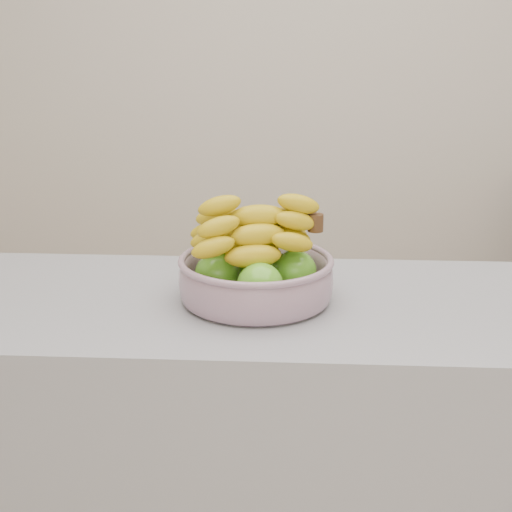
% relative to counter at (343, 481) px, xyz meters
% --- Properties ---
extents(counter, '(2.00, 0.60, 0.90)m').
position_rel_counter_xyz_m(counter, '(0.00, 0.00, 0.00)').
color(counter, gray).
rests_on(counter, ground).
extents(fruit_bowl, '(0.33, 0.33, 0.21)m').
position_rel_counter_xyz_m(fruit_bowl, '(-0.21, -0.00, 0.52)').
color(fruit_bowl, '#A8B8CA').
rests_on(fruit_bowl, counter).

